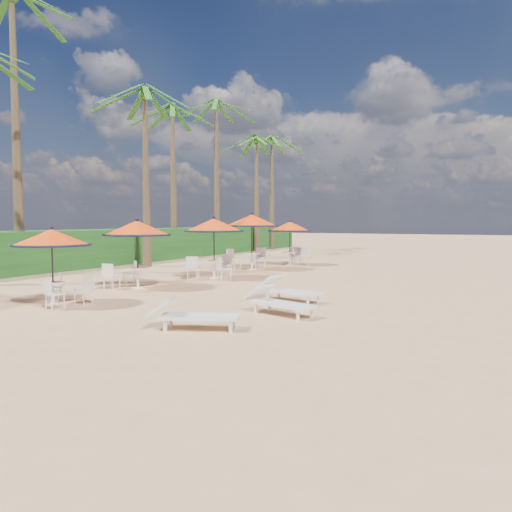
{
  "coord_description": "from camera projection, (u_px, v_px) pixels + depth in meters",
  "views": [
    {
      "loc": [
        5.81,
        -9.31,
        2.22
      ],
      "look_at": [
        -1.12,
        3.73,
        1.2
      ],
      "focal_mm": 35.0,
      "sensor_mm": 36.0,
      "label": 1
    }
  ],
  "objects": [
    {
      "name": "ground",
      "position": [
        222.0,
        322.0,
        11.08
      ],
      "size": [
        160.0,
        160.0,
        0.0
      ],
      "primitive_type": "plane",
      "color": "tan",
      "rests_on": "ground"
    },
    {
      "name": "scrub_hedge",
      "position": [
        117.0,
        246.0,
        27.02
      ],
      "size": [
        3.0,
        40.0,
        1.8
      ],
      "primitive_type": "cube",
      "color": "#194716",
      "rests_on": "ground"
    },
    {
      "name": "station_0",
      "position": [
        54.0,
        247.0,
        13.19
      ],
      "size": [
        2.03,
        2.03,
        2.12
      ],
      "color": "black",
      "rests_on": "ground"
    },
    {
      "name": "station_1",
      "position": [
        135.0,
        235.0,
        16.5
      ],
      "size": [
        2.26,
        2.26,
        2.35
      ],
      "color": "black",
      "rests_on": "ground"
    },
    {
      "name": "station_2",
      "position": [
        214.0,
        233.0,
        19.34
      ],
      "size": [
        2.35,
        2.41,
        2.45
      ],
      "color": "black",
      "rests_on": "ground"
    },
    {
      "name": "station_3",
      "position": [
        251.0,
        226.0,
        22.93
      ],
      "size": [
        2.56,
        2.56,
        2.67
      ],
      "color": "black",
      "rests_on": "ground"
    },
    {
      "name": "station_4",
      "position": [
        291.0,
        232.0,
        25.41
      ],
      "size": [
        2.22,
        2.23,
        2.31
      ],
      "color": "black",
      "rests_on": "ground"
    },
    {
      "name": "lounger_near",
      "position": [
        190.0,
        314.0,
        10.27
      ],
      "size": [
        1.97,
        1.31,
        0.68
      ],
      "rotation": [
        0.0,
        0.0,
        0.42
      ],
      "color": "white",
      "rests_on": "ground"
    },
    {
      "name": "lounger_mid",
      "position": [
        277.0,
        301.0,
        11.93
      ],
      "size": [
        2.0,
        1.14,
        0.68
      ],
      "rotation": [
        0.0,
        0.0,
        -0.3
      ],
      "color": "white",
      "rests_on": "ground"
    },
    {
      "name": "lounger_far",
      "position": [
        287.0,
        289.0,
        13.96
      ],
      "size": [
        2.02,
        1.01,
        0.69
      ],
      "rotation": [
        0.0,
        0.0,
        -0.22
      ],
      "color": "white",
      "rests_on": "ground"
    },
    {
      "name": "palm_2",
      "position": [
        12.0,
        13.0,
        20.1
      ],
      "size": [
        5.0,
        5.0,
        11.56
      ],
      "color": "brown",
      "rests_on": "ground"
    },
    {
      "name": "palm_3",
      "position": [
        145.0,
        105.0,
        24.1
      ],
      "size": [
        5.0,
        5.0,
        8.63
      ],
      "color": "brown",
      "rests_on": "ground"
    },
    {
      "name": "palm_4",
      "position": [
        173.0,
        119.0,
        29.45
      ],
      "size": [
        5.0,
        5.0,
        9.04
      ],
      "color": "brown",
      "rests_on": "ground"
    },
    {
      "name": "palm_5",
      "position": [
        216.0,
        114.0,
        32.97
      ],
      "size": [
        5.0,
        5.0,
        10.19
      ],
      "color": "brown",
      "rests_on": "ground"
    },
    {
      "name": "palm_6",
      "position": [
        257.0,
        147.0,
        36.97
      ],
      "size": [
        5.0,
        5.0,
        8.54
      ],
      "color": "brown",
      "rests_on": "ground"
    },
    {
      "name": "palm_7",
      "position": [
        272.0,
        147.0,
        39.61
      ],
      "size": [
        5.0,
        5.0,
        8.93
      ],
      "color": "brown",
      "rests_on": "ground"
    }
  ]
}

